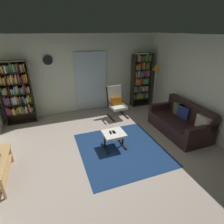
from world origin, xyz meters
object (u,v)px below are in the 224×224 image
tv_remote (111,132)px  floor_lamp_by_shelf (156,72)px  lounge_armchair (116,101)px  cell_phone (114,132)px  leather_sofa (180,122)px  ottoman (114,135)px  bookshelf_near_sofa (141,78)px  wall_clock (48,60)px  bookshelf_near_tv (16,91)px

tv_remote → floor_lamp_by_shelf: size_ratio=0.09×
lounge_armchair → cell_phone: size_ratio=7.30×
leather_sofa → ottoman: bearing=-178.9°
lounge_armchair → ottoman: 1.85m
lounge_armchair → ottoman: (-0.73, -1.69, -0.19)m
leather_sofa → tv_remote: leather_sofa is taller
leather_sofa → lounge_armchair: (-1.31, 1.65, 0.22)m
bookshelf_near_sofa → ottoman: bearing=-130.2°
ottoman → wall_clock: bearing=116.4°
lounge_armchair → cell_phone: (-0.72, -1.66, -0.11)m
bookshelf_near_tv → leather_sofa: bearing=-27.7°
leather_sofa → cell_phone: 2.03m
floor_lamp_by_shelf → wall_clock: wall_clock is taller
ottoman → cell_phone: 0.08m
floor_lamp_by_shelf → wall_clock: bearing=165.8°
bookshelf_near_tv → leather_sofa: bookshelf_near_tv is taller
bookshelf_near_tv → ottoman: 3.29m
leather_sofa → bookshelf_near_sofa: bearing=92.4°
tv_remote → cell_phone: tv_remote is taller
leather_sofa → tv_remote: (-2.11, -0.01, 0.11)m
ottoman → wall_clock: (-1.24, 2.49, 1.51)m
lounge_armchair → bookshelf_near_tv: bearing=168.6°
bookshelf_near_sofa → floor_lamp_by_shelf: size_ratio=1.15×
bookshelf_near_sofa → floor_lamp_by_shelf: (0.19, -0.66, 0.37)m
bookshelf_near_tv → cell_phone: bearing=-45.1°
lounge_armchair → leather_sofa: bearing=-51.6°
floor_lamp_by_shelf → tv_remote: bearing=-143.9°
bookshelf_near_sofa → lounge_armchair: size_ratio=1.90×
bookshelf_near_sofa → tv_remote: 3.10m
leather_sofa → ottoman: size_ratio=3.31×
leather_sofa → floor_lamp_by_shelf: bearing=86.5°
lounge_armchair → wall_clock: bearing=157.8°
bookshelf_near_sofa → wall_clock: wall_clock is taller
bookshelf_near_sofa → leather_sofa: (0.09, -2.26, -0.74)m
ottoman → floor_lamp_by_shelf: (2.14, 1.64, 1.08)m
lounge_armchair → wall_clock: wall_clock is taller
tv_remote → cell_phone: (0.09, -0.00, -0.00)m
wall_clock → tv_remote: bearing=-64.8°
floor_lamp_by_shelf → leather_sofa: bearing=-93.5°
bookshelf_near_tv → tv_remote: size_ratio=13.30×
bookshelf_near_sofa → cell_phone: (-1.93, -2.27, -0.63)m
lounge_armchair → wall_clock: 2.50m
cell_phone → wall_clock: wall_clock is taller
wall_clock → ottoman: bearing=-63.6°
cell_phone → tv_remote: bearing=178.9°
ottoman → cell_phone: bearing=67.5°
leather_sofa → ottoman: (-2.04, -0.04, 0.03)m
bookshelf_near_tv → floor_lamp_by_shelf: (4.39, -0.65, 0.39)m
bookshelf_near_tv → tv_remote: bearing=-46.1°
tv_remote → leather_sofa: bearing=8.0°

